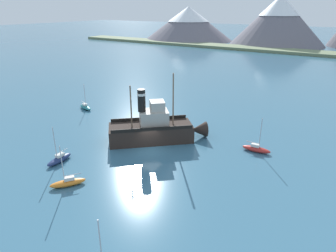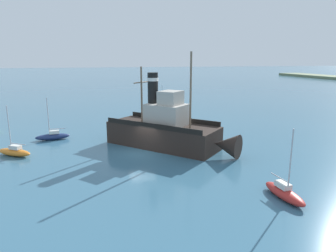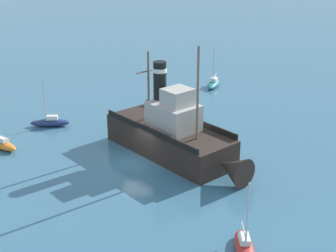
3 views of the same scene
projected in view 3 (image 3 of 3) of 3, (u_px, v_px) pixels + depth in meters
The scene contains 6 objects.
ground_plane at pixel (138, 161), 42.59m from camera, with size 600.00×600.00×0.00m, color #38667F.
old_tugboat at pixel (174, 135), 43.00m from camera, with size 12.88×12.24×9.90m.
sailboat_navy at pixel (50, 122), 49.71m from camera, with size 1.46×3.89×4.90m.
sailboat_teal at pixel (214, 83), 61.55m from camera, with size 3.96×2.15×4.90m.
sailboat_orange at pixel (1, 144), 44.88m from camera, with size 3.10×3.74×4.90m.
sailboat_red at pixel (244, 247), 30.66m from camera, with size 3.84×1.25×4.90m.
Camera 3 is at (38.38, 3.52, 18.52)m, focal length 55.00 mm.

